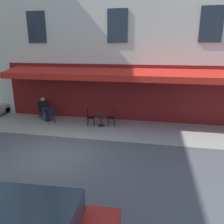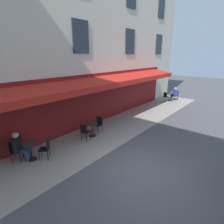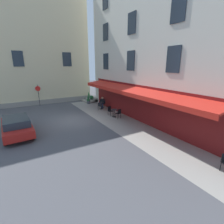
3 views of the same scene
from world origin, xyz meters
The scene contains 9 objects.
ground_plane centered at (0.00, 0.00, 0.00)m, with size 70.00×70.00×0.00m, color #4C4C51.
sidewalk_cafe_terrace centered at (-3.25, -3.40, 0.00)m, with size 20.50×3.20×0.01m, color gray.
cafe_table_near_entrance centered at (2.27, -3.97, 0.49)m, with size 0.60×0.60×0.75m.
cafe_chair_black_near_door centered at (1.82, -3.52, 0.55)m, with size 0.57×0.57×0.91m.
cafe_chair_black_corner_right centered at (2.75, -4.37, 0.55)m, with size 0.56×0.56×0.91m.
cafe_table_streetside centered at (-1.02, -3.66, 0.49)m, with size 0.60×0.60×0.75m.
cafe_chair_black_back_row centered at (-0.40, -3.55, 0.55)m, with size 0.46×0.46×0.91m.
cafe_chair_black_by_window centered at (-1.64, -3.77, 0.55)m, with size 0.46×0.46×0.91m.
seated_companion_in_black centered at (2.59, -4.23, 0.70)m, with size 0.64×0.62×1.30m.
Camera 1 is at (-3.77, 7.40, 4.15)m, focal length 35.65 mm.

